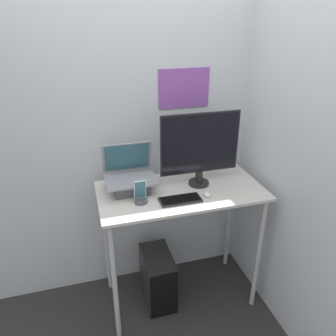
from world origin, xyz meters
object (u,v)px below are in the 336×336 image
Objects in this scene: monitor at (200,148)px; mouse at (207,194)px; computer_tower at (158,278)px; keyboard at (180,200)px; cell_phone at (140,196)px; laptop at (131,180)px.

mouse is at bearing -93.35° from monitor.
monitor is at bearing 5.19° from computer_tower.
computer_tower is (-0.31, 0.15, -0.79)m from mouse.
keyboard is 0.26m from cell_phone.
keyboard is 0.19m from mouse.
mouse is at bearing -6.27° from cell_phone.
cell_phone is (0.03, -0.17, -0.04)m from laptop.
monitor reaches higher than cell_phone.
laptop is 0.37m from keyboard.
keyboard is 0.65× the size of computer_tower.
computer_tower is (0.13, 0.10, -0.82)m from cell_phone.
monitor is 2.05× the size of keyboard.
monitor reaches higher than computer_tower.
monitor reaches higher than keyboard.
computer_tower is at bearing 153.77° from mouse.
monitor is 1.10m from computer_tower.
monitor is (0.49, -0.04, 0.20)m from laptop.
laptop is 1.24× the size of keyboard.
cell_phone is at bearing -141.78° from computer_tower.
laptop is 0.18m from cell_phone.
laptop is at bearing 158.01° from computer_tower.
monitor is 0.53m from cell_phone.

